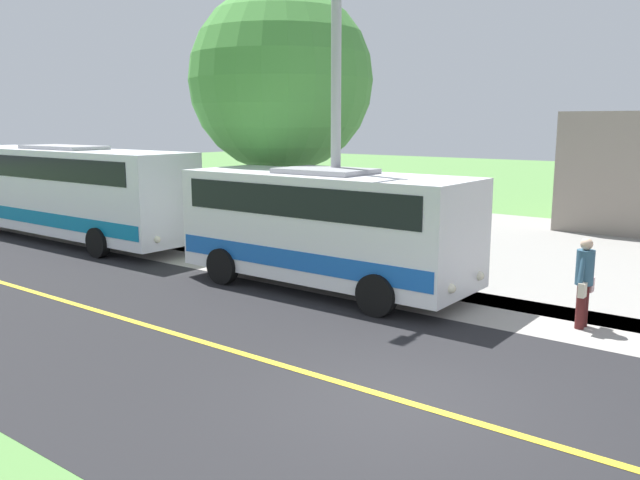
{
  "coord_description": "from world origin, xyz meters",
  "views": [
    {
      "loc": [
        7.72,
        4.44,
        3.97
      ],
      "look_at": [
        -3.5,
        -4.15,
        1.4
      ],
      "focal_mm": 36.54,
      "sensor_mm": 36.0,
      "label": 1
    }
  ],
  "objects_px": {
    "street_light_pole": "(333,112)",
    "tree_curbside": "(281,81)",
    "pedestrian_waiting": "(584,280)",
    "transit_bus_rear": "(66,189)",
    "shuttle_bus_front": "(325,223)"
  },
  "relations": [
    {
      "from": "street_light_pole",
      "to": "tree_curbside",
      "type": "height_order",
      "value": "tree_curbside"
    },
    {
      "from": "pedestrian_waiting",
      "to": "street_light_pole",
      "type": "bearing_deg",
      "value": -87.61
    },
    {
      "from": "transit_bus_rear",
      "to": "street_light_pole",
      "type": "xyz_separation_m",
      "value": [
        -0.41,
        10.85,
        2.45
      ]
    },
    {
      "from": "transit_bus_rear",
      "to": "tree_curbside",
      "type": "relative_size",
      "value": 1.39
    },
    {
      "from": "pedestrian_waiting",
      "to": "transit_bus_rear",
      "type": "bearing_deg",
      "value": -87.75
    },
    {
      "from": "shuttle_bus_front",
      "to": "pedestrian_waiting",
      "type": "distance_m",
      "value": 5.91
    },
    {
      "from": "shuttle_bus_front",
      "to": "street_light_pole",
      "type": "bearing_deg",
      "value": -174.01
    },
    {
      "from": "street_light_pole",
      "to": "shuttle_bus_front",
      "type": "bearing_deg",
      "value": 5.99
    },
    {
      "from": "street_light_pole",
      "to": "transit_bus_rear",
      "type": "bearing_deg",
      "value": -87.82
    },
    {
      "from": "transit_bus_rear",
      "to": "street_light_pole",
      "type": "relative_size",
      "value": 1.45
    },
    {
      "from": "tree_curbside",
      "to": "street_light_pole",
      "type": "bearing_deg",
      "value": 56.21
    },
    {
      "from": "transit_bus_rear",
      "to": "pedestrian_waiting",
      "type": "height_order",
      "value": "transit_bus_rear"
    },
    {
      "from": "shuttle_bus_front",
      "to": "tree_curbside",
      "type": "xyz_separation_m",
      "value": [
        -2.86,
        -3.81,
        3.59
      ]
    },
    {
      "from": "transit_bus_rear",
      "to": "street_light_pole",
      "type": "distance_m",
      "value": 11.13
    },
    {
      "from": "pedestrian_waiting",
      "to": "tree_curbside",
      "type": "height_order",
      "value": "tree_curbside"
    }
  ]
}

